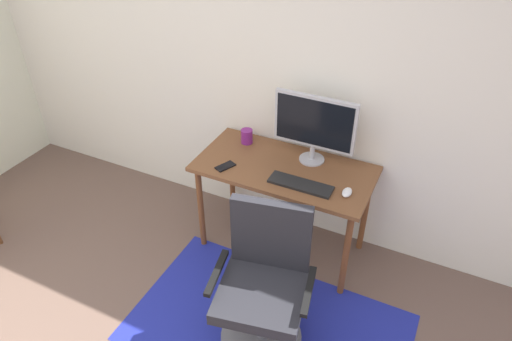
{
  "coord_description": "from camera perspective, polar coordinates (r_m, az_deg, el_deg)",
  "views": [
    {
      "loc": [
        1.22,
        -0.65,
        2.62
      ],
      "look_at": [
        0.14,
        1.57,
        0.85
      ],
      "focal_mm": 32.65,
      "sensor_mm": 36.0,
      "label": 1
    }
  ],
  "objects": [
    {
      "name": "coffee_cup",
      "position": [
        3.48,
        -1.14,
        4.21
      ],
      "size": [
        0.09,
        0.09,
        0.11
      ],
      "primitive_type": "cylinder",
      "color": "#782276",
      "rests_on": "desk"
    },
    {
      "name": "monitor",
      "position": [
        3.18,
        7.19,
        5.67
      ],
      "size": [
        0.58,
        0.18,
        0.5
      ],
      "color": "#B2B2B7",
      "rests_on": "desk"
    },
    {
      "name": "wall_back",
      "position": [
        3.37,
        2.5,
        12.45
      ],
      "size": [
        6.0,
        0.1,
        2.6
      ],
      "primitive_type": "cube",
      "color": "white",
      "rests_on": "ground"
    },
    {
      "name": "area_rug",
      "position": [
        3.23,
        1.43,
        -18.64
      ],
      "size": [
        1.78,
        1.06,
        0.01
      ],
      "primitive_type": "cube",
      "color": "navy",
      "rests_on": "ground"
    },
    {
      "name": "office_chair",
      "position": [
        2.89,
        0.99,
        -14.47
      ],
      "size": [
        0.64,
        0.59,
        0.96
      ],
      "rotation": [
        0.0,
        0.0,
        0.2
      ],
      "color": "slate",
      "rests_on": "ground"
    },
    {
      "name": "computer_mouse",
      "position": [
        3.04,
        11.09,
        -2.64
      ],
      "size": [
        0.06,
        0.1,
        0.03
      ],
      "primitive_type": "ellipsoid",
      "color": "white",
      "rests_on": "desk"
    },
    {
      "name": "cell_phone",
      "position": [
        3.25,
        -3.78,
        0.52
      ],
      "size": [
        0.12,
        0.16,
        0.01
      ],
      "primitive_type": "cube",
      "rotation": [
        0.0,
        0.0,
        -0.43
      ],
      "color": "black",
      "rests_on": "desk"
    },
    {
      "name": "keyboard",
      "position": [
        3.08,
        5.48,
        -1.71
      ],
      "size": [
        0.43,
        0.13,
        0.02
      ],
      "primitive_type": "cube",
      "color": "black",
      "rests_on": "desk"
    },
    {
      "name": "desk",
      "position": [
        3.3,
        3.45,
        -0.85
      ],
      "size": [
        1.24,
        0.61,
        0.75
      ],
      "color": "brown",
      "rests_on": "ground"
    }
  ]
}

